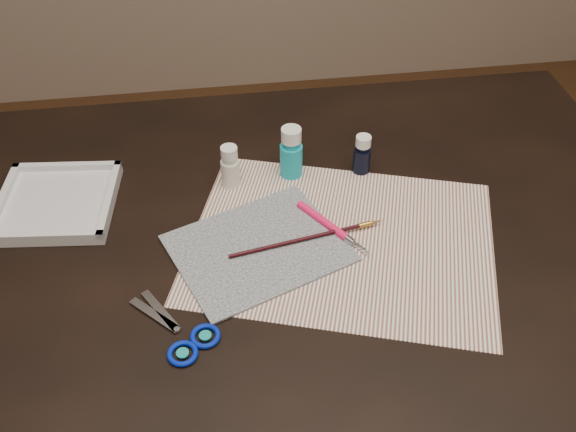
{
  "coord_description": "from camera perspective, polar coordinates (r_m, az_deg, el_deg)",
  "views": [
    {
      "loc": [
        -0.11,
        -0.73,
        1.47
      ],
      "look_at": [
        0.0,
        0.0,
        0.8
      ],
      "focal_mm": 40.0,
      "sensor_mm": 36.0,
      "label": 1
    }
  ],
  "objects": [
    {
      "name": "table",
      "position": [
        1.32,
        0.0,
        -13.79
      ],
      "size": [
        1.3,
        0.9,
        0.75
      ],
      "primitive_type": "cube",
      "color": "black",
      "rests_on": "ground"
    },
    {
      "name": "paper",
      "position": [
        1.03,
        4.82,
        -2.21
      ],
      "size": [
        0.57,
        0.49,
        0.0
      ],
      "primitive_type": "cube",
      "rotation": [
        0.0,
        0.0,
        -0.32
      ],
      "color": "white",
      "rests_on": "table"
    },
    {
      "name": "canvas",
      "position": [
        1.01,
        -2.66,
        -2.86
      ],
      "size": [
        0.31,
        0.28,
        0.0
      ],
      "primitive_type": "cube",
      "rotation": [
        0.0,
        0.0,
        0.38
      ],
      "color": "black",
      "rests_on": "paper"
    },
    {
      "name": "paint_bottle_white",
      "position": [
        1.11,
        -5.17,
        4.41
      ],
      "size": [
        0.04,
        0.04,
        0.08
      ],
      "primitive_type": "cylinder",
      "rotation": [
        0.0,
        0.0,
        -0.35
      ],
      "color": "silver",
      "rests_on": "table"
    },
    {
      "name": "paint_bottle_cyan",
      "position": [
        1.13,
        0.28,
        5.69
      ],
      "size": [
        0.05,
        0.05,
        0.1
      ],
      "primitive_type": "cylinder",
      "rotation": [
        0.0,
        0.0,
        -0.4
      ],
      "color": "#15ACC3",
      "rests_on": "table"
    },
    {
      "name": "paint_bottle_navy",
      "position": [
        1.15,
        6.61,
        5.47
      ],
      "size": [
        0.04,
        0.04,
        0.08
      ],
      "primitive_type": "cylinder",
      "rotation": [
        0.0,
        0.0,
        0.17
      ],
      "color": "black",
      "rests_on": "table"
    },
    {
      "name": "paintbrush",
      "position": [
        1.02,
        1.83,
        -1.95
      ],
      "size": [
        0.26,
        0.05,
        0.01
      ],
      "primitive_type": null,
      "rotation": [
        0.0,
        0.0,
        0.18
      ],
      "color": "black",
      "rests_on": "canvas"
    },
    {
      "name": "craft_knife",
      "position": [
        1.04,
        4.11,
        -1.15
      ],
      "size": [
        0.1,
        0.14,
        0.01
      ],
      "primitive_type": null,
      "rotation": [
        0.0,
        0.0,
        -0.99
      ],
      "color": "#FF175C",
      "rests_on": "paper"
    },
    {
      "name": "scissors",
      "position": [
        0.92,
        -10.71,
        -9.62
      ],
      "size": [
        0.18,
        0.18,
        0.01
      ],
      "primitive_type": null,
      "rotation": [
        0.0,
        0.0,
        2.36
      ],
      "color": "silver",
      "rests_on": "table"
    },
    {
      "name": "palette_tray",
      "position": [
        1.15,
        -19.88,
        1.2
      ],
      "size": [
        0.21,
        0.21,
        0.02
      ],
      "primitive_type": "cube",
      "rotation": [
        0.0,
        0.0,
        -0.11
      ],
      "color": "silver",
      "rests_on": "table"
    }
  ]
}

